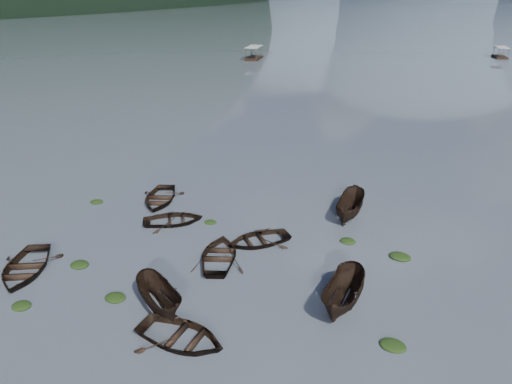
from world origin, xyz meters
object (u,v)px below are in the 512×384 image
at_px(rowboat_3, 220,259).
at_px(pontoon_centre, 500,58).
at_px(rowboat_0, 26,272).
at_px(pontoon_left, 254,59).

xyz_separation_m(rowboat_3, pontoon_centre, (18.68, 101.32, 0.00)).
bearing_deg(pontoon_centre, rowboat_0, -113.99).
xyz_separation_m(rowboat_0, pontoon_centre, (27.90, 106.79, 0.00)).
height_order(rowboat_0, pontoon_centre, pontoon_centre).
bearing_deg(pontoon_left, pontoon_centre, 14.84).
bearing_deg(pontoon_left, rowboat_0, -86.05).
bearing_deg(pontoon_centre, pontoon_left, -163.04).
distance_m(pontoon_left, pontoon_centre, 56.30).
distance_m(rowboat_0, pontoon_centre, 110.37).
distance_m(rowboat_0, rowboat_3, 10.72).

